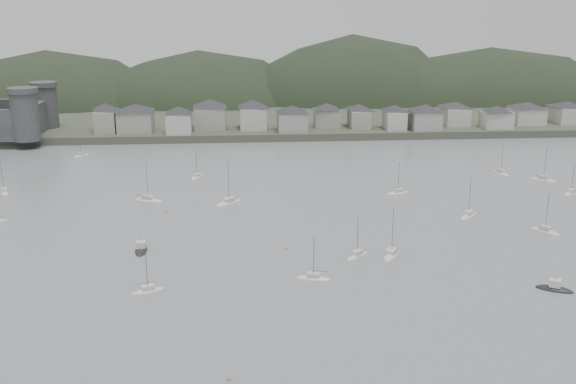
{
  "coord_description": "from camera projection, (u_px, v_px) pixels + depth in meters",
  "views": [
    {
      "loc": [
        -13.29,
        -91.22,
        52.75
      ],
      "look_at": [
        0.0,
        75.0,
        6.0
      ],
      "focal_mm": 41.78,
      "sensor_mm": 36.0,
      "label": 1
    }
  ],
  "objects": [
    {
      "name": "motor_launch_near",
      "position": [
        554.0,
        289.0,
        128.25
      ],
      "size": [
        7.3,
        5.69,
        3.69
      ],
      "rotation": [
        0.0,
        0.0,
        1.04
      ],
      "color": "black",
      "rests_on": "ground"
    },
    {
      "name": "forested_ridge",
      "position": [
        268.0,
        126.0,
        364.81
      ],
      "size": [
        851.55,
        103.94,
        102.57
      ],
      "color": "black",
      "rests_on": "ground"
    },
    {
      "name": "moored_fleet",
      "position": [
        245.0,
        230.0,
        161.95
      ],
      "size": [
        222.24,
        176.73,
        12.62
      ],
      "color": "silver",
      "rests_on": "ground"
    },
    {
      "name": "motor_launch_far",
      "position": [
        141.0,
        250.0,
        148.62
      ],
      "size": [
        2.93,
        7.42,
        3.76
      ],
      "rotation": [
        0.0,
        0.0,
        3.18
      ],
      "color": "black",
      "rests_on": "ground"
    },
    {
      "name": "far_shore_land",
      "position": [
        258.0,
        97.0,
        385.56
      ],
      "size": [
        900.0,
        250.0,
        3.0
      ],
      "primitive_type": "cube",
      "color": "#383D2D",
      "rests_on": "ground"
    },
    {
      "name": "waterfront_town",
      "position": [
        388.0,
        114.0,
        280.34
      ],
      "size": [
        451.48,
        28.46,
        12.92
      ],
      "color": "gray",
      "rests_on": "far_shore_land"
    },
    {
      "name": "mooring_buoys",
      "position": [
        274.0,
        230.0,
        162.12
      ],
      "size": [
        170.04,
        129.04,
        0.7
      ],
      "color": "#B27E3B",
      "rests_on": "ground"
    },
    {
      "name": "ground",
      "position": [
        327.0,
        361.0,
        102.82
      ],
      "size": [
        900.0,
        900.0,
        0.0
      ],
      "primitive_type": "plane",
      "color": "slate",
      "rests_on": "ground"
    }
  ]
}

